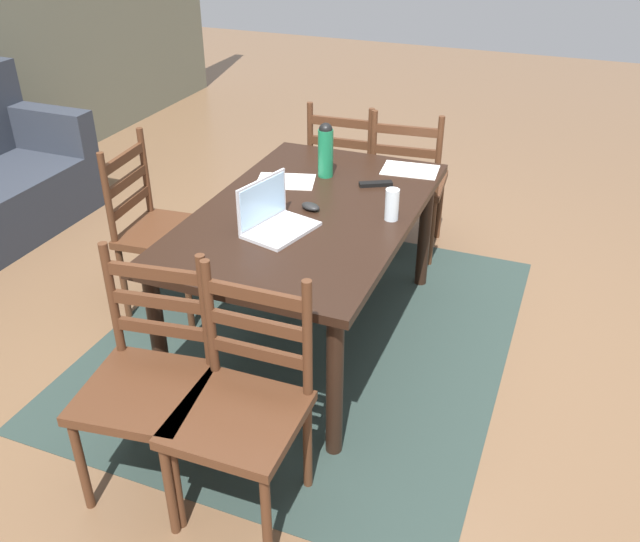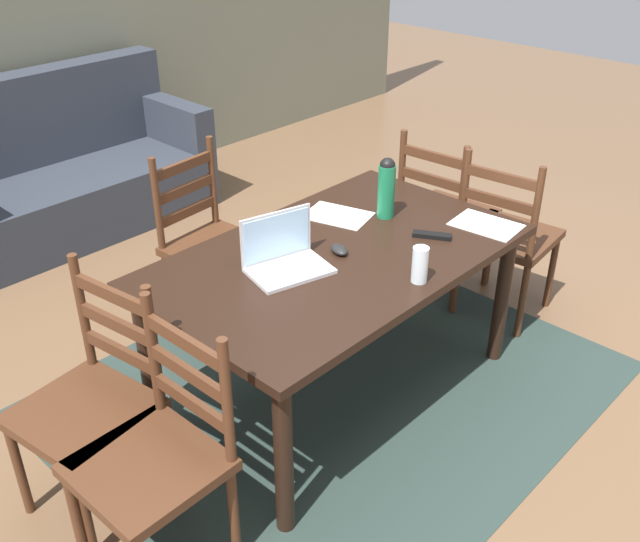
% 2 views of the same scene
% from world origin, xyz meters
% --- Properties ---
extents(ground_plane, '(14.00, 14.00, 0.00)m').
position_xyz_m(ground_plane, '(0.00, 0.00, 0.00)').
color(ground_plane, brown).
extents(area_rug, '(2.39, 2.00, 0.01)m').
position_xyz_m(area_rug, '(0.00, 0.00, 0.00)').
color(area_rug, '#283833').
rests_on(area_rug, ground).
extents(dining_table, '(1.62, 0.98, 0.73)m').
position_xyz_m(dining_table, '(0.00, 0.00, 0.65)').
color(dining_table, black).
rests_on(dining_table, ground).
extents(chair_right_far, '(0.46, 0.46, 0.95)m').
position_xyz_m(chair_right_far, '(1.10, 0.19, 0.46)').
color(chair_right_far, '#4C2B19').
rests_on(chair_right_far, ground).
extents(chair_far_head, '(0.48, 0.48, 0.95)m').
position_xyz_m(chair_far_head, '(-0.00, 0.86, 0.46)').
color(chair_far_head, '#4C2B19').
rests_on(chair_far_head, ground).
extents(chair_right_near, '(0.48, 0.48, 0.95)m').
position_xyz_m(chair_right_near, '(1.10, -0.20, 0.46)').
color(chair_right_near, '#4C2B19').
rests_on(chair_right_near, ground).
extents(chair_left_far, '(0.50, 0.50, 0.95)m').
position_xyz_m(chair_left_far, '(-1.10, 0.20, 0.46)').
color(chair_left_far, '#4C2B19').
rests_on(chair_left_far, ground).
extents(chair_left_near, '(0.45, 0.45, 0.95)m').
position_xyz_m(chair_left_near, '(-1.10, -0.20, 0.46)').
color(chair_left_near, '#4C2B19').
rests_on(chair_left_near, ground).
extents(laptop, '(0.37, 0.29, 0.23)m').
position_xyz_m(laptop, '(-0.25, 0.07, 0.79)').
color(laptop, silver).
rests_on(laptop, dining_table).
extents(water_bottle, '(0.08, 0.08, 0.29)m').
position_xyz_m(water_bottle, '(0.42, 0.08, 0.88)').
color(water_bottle, '#197247').
rests_on(water_bottle, dining_table).
extents(drinking_glass, '(0.06, 0.06, 0.15)m').
position_xyz_m(drinking_glass, '(0.04, -0.40, 0.81)').
color(drinking_glass, silver).
rests_on(drinking_glass, dining_table).
extents(computer_mouse, '(0.09, 0.11, 0.03)m').
position_xyz_m(computer_mouse, '(0.00, -0.01, 0.75)').
color(computer_mouse, black).
rests_on(computer_mouse, dining_table).
extents(tv_remote, '(0.12, 0.17, 0.02)m').
position_xyz_m(tv_remote, '(0.39, -0.21, 0.74)').
color(tv_remote, black).
rests_on(tv_remote, dining_table).
extents(paper_stack_left, '(0.28, 0.34, 0.00)m').
position_xyz_m(paper_stack_left, '(0.27, 0.24, 0.73)').
color(paper_stack_left, white).
rests_on(paper_stack_left, dining_table).
extents(paper_stack_right, '(0.24, 0.31, 0.00)m').
position_xyz_m(paper_stack_right, '(0.66, -0.32, 0.73)').
color(paper_stack_right, white).
rests_on(paper_stack_right, dining_table).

